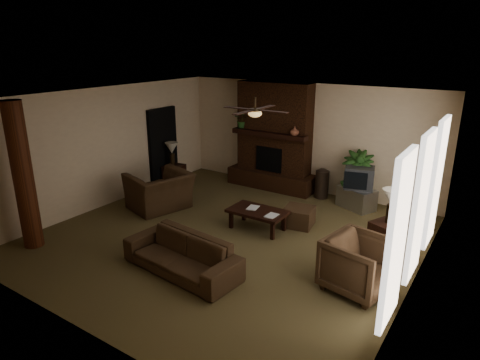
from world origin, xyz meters
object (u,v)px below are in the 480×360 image
Objects in this scene: log_column at (23,177)px; side_table_right at (386,236)px; armchair_right at (359,262)px; floor_plant at (355,190)px; floor_vase at (322,181)px; lamp_left at (172,150)px; armchair_left at (159,185)px; side_table_left at (174,175)px; tv_stand at (356,198)px; sofa at (181,249)px; ottoman at (299,217)px; lamp_right at (392,200)px; coffee_table at (258,213)px.

log_column is 5.09× the size of side_table_right.
armchair_right is 3.83m from floor_plant.
floor_vase is 4.07m from lamp_left.
armchair_right is 6.40m from lamp_left.
armchair_left is at bearing -57.98° from lamp_left.
lamp_left is at bearing -160.82° from floor_vase.
tv_stand is at bearing 12.56° from side_table_left.
sofa is 3.58× the size of ottoman.
tv_stand is 2.12m from side_table_right.
armchair_left is at bearing -58.79° from side_table_left.
armchair_right reaches higher than ottoman.
sofa is 1.61× the size of armchair_left.
tv_stand is 1.31× the size of lamp_right.
log_column is 3.29× the size of tv_stand.
log_column is 4.55m from coffee_table.
lamp_left is (-0.20, 4.22, -0.40)m from log_column.
ottoman is at bearing -7.60° from lamp_left.
tv_stand is 1.10× the size of floor_vase.
armchair_right is (5.75, 1.94, -0.91)m from log_column.
floor_plant is at bearing 142.90° from tv_stand.
sofa is at bearing -46.52° from side_table_left.
tv_stand is 4.96m from lamp_left.
floor_vase is at bearing -180.00° from floor_plant.
log_column is at bearing 119.69° from armchair_right.
side_table_right is at bearing 31.86° from log_column.
sofa is 3.30× the size of lamp_right.
floor_vase is 0.58× the size of floor_plant.
tv_stand is at bearing 49.37° from log_column.
armchair_right is 2.73m from coffee_table.
lamp_right reaches higher than floor_plant.
armchair_right is at bearing -59.33° from floor_vase.
armchair_right reaches higher than side_table_right.
armchair_right is 1.27× the size of floor_vase.
armchair_left is 5.13m from lamp_right.
side_table_left is (-5.95, 2.33, -0.21)m from armchair_right.
coffee_table is 2.66m from lamp_right.
side_table_left is at bearing -161.46° from floor_vase.
lamp_left is (-3.81, -1.33, 0.57)m from floor_vase.
sofa is 2.96m from ottoman.
armchair_right is 1.78× the size of side_table_left.
side_table_right is (1.16, -1.77, 0.03)m from tv_stand.
lamp_right is (5.75, 3.62, -0.40)m from log_column.
coffee_table is 0.91× the size of floor_plant.
floor_vase is at bearing 41.72° from armchair_right.
tv_stand is at bearing 67.09° from ottoman.
lamp_right is at bearing -42.00° from floor_vase.
ottoman is 0.92× the size of lamp_left.
sofa is 2.79× the size of floor_vase.
lamp_right is at bearing 13.39° from coffee_table.
lamp_left is (-0.92, 1.47, 0.42)m from armchair_left.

